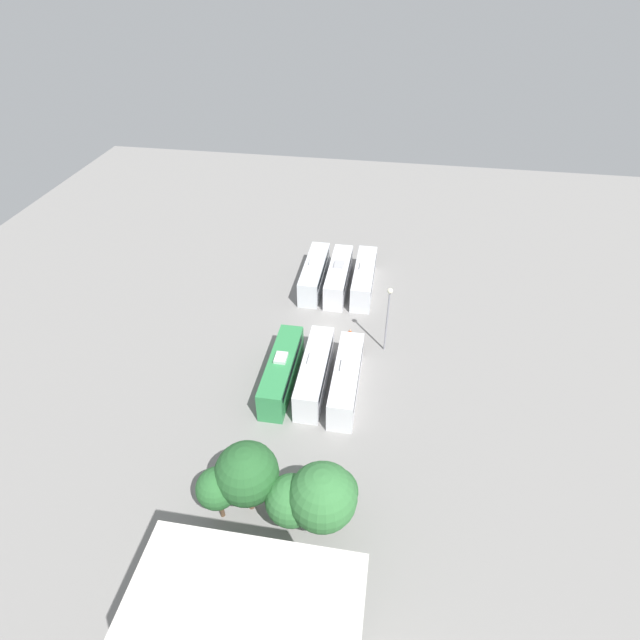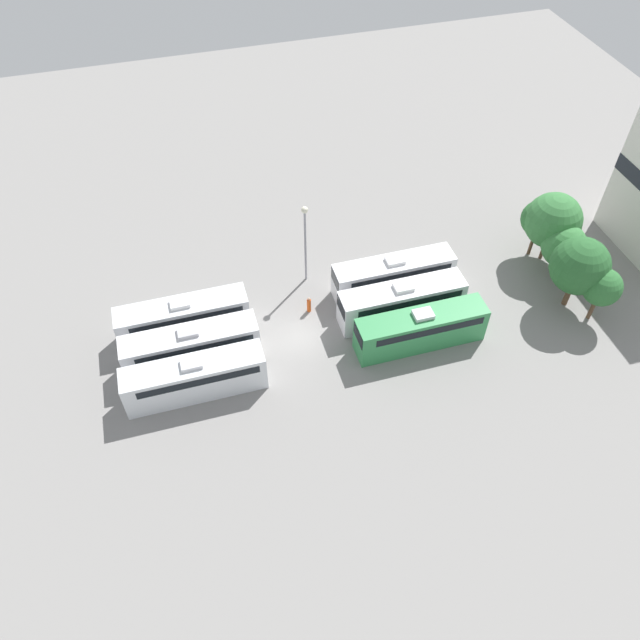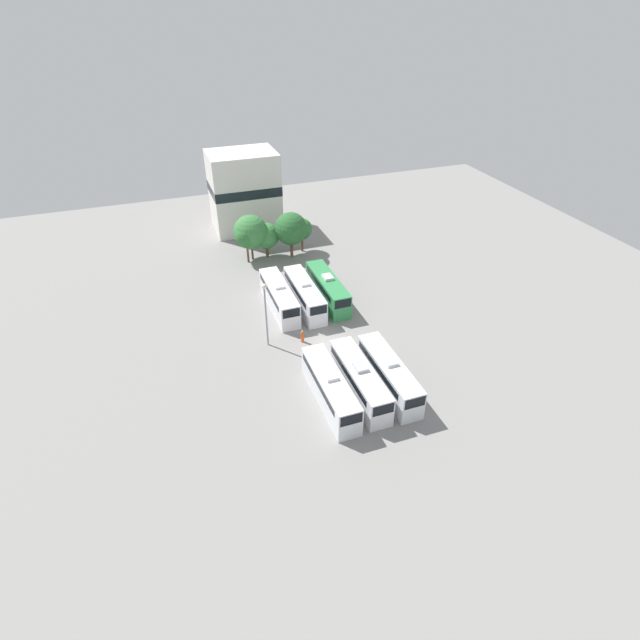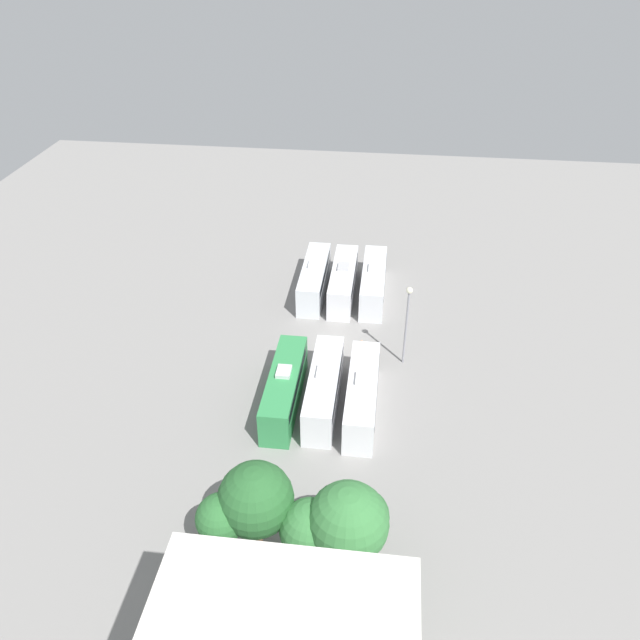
% 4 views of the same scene
% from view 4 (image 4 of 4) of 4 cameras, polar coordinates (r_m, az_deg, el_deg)
% --- Properties ---
extents(ground_plane, '(111.83, 111.83, 0.00)m').
position_cam_4_polar(ground_plane, '(61.79, 1.34, -2.13)').
color(ground_plane, gray).
extents(bus_0, '(2.51, 10.97, 3.71)m').
position_cam_4_polar(bus_0, '(68.41, 4.90, 3.54)').
color(bus_0, silver).
rests_on(bus_0, ground_plane).
extents(bus_1, '(2.51, 10.97, 3.71)m').
position_cam_4_polar(bus_1, '(68.40, 2.13, 3.65)').
color(bus_1, silver).
rests_on(bus_1, ground_plane).
extents(bus_2, '(2.51, 10.97, 3.71)m').
position_cam_4_polar(bus_2, '(68.85, -0.54, 3.89)').
color(bus_2, silver).
rests_on(bus_2, ground_plane).
extents(bus_3, '(2.51, 10.97, 3.71)m').
position_cam_4_polar(bus_3, '(53.11, 3.87, -6.78)').
color(bus_3, white).
rests_on(bus_3, ground_plane).
extents(bus_4, '(2.51, 10.97, 3.71)m').
position_cam_4_polar(bus_4, '(53.67, 0.35, -6.18)').
color(bus_4, silver).
rests_on(bus_4, ground_plane).
extents(bus_5, '(2.51, 10.97, 3.71)m').
position_cam_4_polar(bus_5, '(53.77, -3.28, -6.15)').
color(bus_5, '#338C4C').
rests_on(bus_5, ground_plane).
extents(worker_person, '(0.36, 0.36, 1.63)m').
position_cam_4_polar(worker_person, '(60.07, 3.80, -2.52)').
color(worker_person, '#CC4C19').
rests_on(worker_person, ground_plane).
extents(light_pole, '(0.60, 0.60, 8.29)m').
position_cam_4_polar(light_pole, '(56.64, 7.99, 0.61)').
color(light_pole, gray).
rests_on(light_pole, ground_plane).
extents(tree_0, '(3.43, 3.43, 5.99)m').
position_cam_4_polar(tree_0, '(41.35, 3.91, -17.43)').
color(tree_0, brown).
rests_on(tree_0, ground_plane).
extents(tree_1, '(5.17, 5.17, 7.11)m').
position_cam_4_polar(tree_1, '(40.67, 2.58, -17.97)').
color(tree_1, brown).
rests_on(tree_1, ground_plane).
extents(tree_2, '(3.99, 3.99, 5.49)m').
position_cam_4_polar(tree_2, '(41.61, -0.90, -18.60)').
color(tree_2, brown).
rests_on(tree_2, ground_plane).
extents(tree_3, '(5.00, 5.00, 7.07)m').
position_cam_4_polar(tree_3, '(41.89, -5.89, -16.00)').
color(tree_3, brown).
rests_on(tree_3, ground_plane).
extents(tree_4, '(3.29, 3.29, 5.41)m').
position_cam_4_polar(tree_4, '(42.27, -9.06, -17.48)').
color(tree_4, brown).
rests_on(tree_4, ground_plane).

